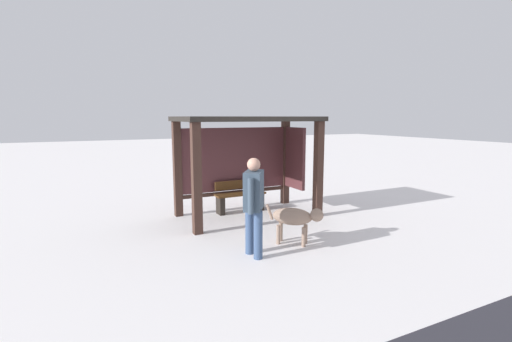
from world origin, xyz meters
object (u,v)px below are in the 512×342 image
Objects in this scene: person_walking at (254,200)px; bench_left_inside at (240,197)px; bus_shelter at (248,144)px; dog at (296,218)px.

bench_left_inside is at bearing 70.72° from person_walking.
bus_shelter is 2.51m from dog.
bus_shelter is at bearing 86.39° from dog.
dog is (-0.14, -2.24, -1.12)m from bus_shelter.
person_walking is at bearing -169.41° from dog.
bench_left_inside is at bearing 116.74° from bus_shelter.
bus_shelter is 2.54× the size of bench_left_inside.
dog is at bearing -90.71° from bench_left_inside.
bench_left_inside is 2.47m from dog.
dog is at bearing 10.59° from person_walking.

